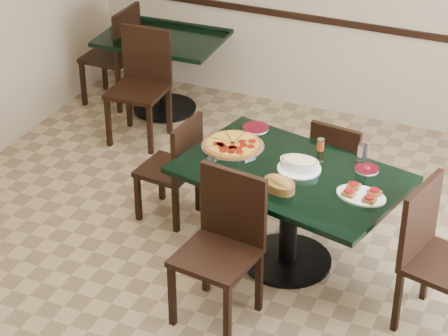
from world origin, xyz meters
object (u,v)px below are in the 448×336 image
at_px(lasagna_casserole, 299,163).
at_px(chair_far, 339,166).
at_px(pepperoni_pizza, 233,145).
at_px(bread_basket, 279,184).
at_px(main_table, 290,195).
at_px(back_chair_left, 118,50).
at_px(chair_right, 434,250).
at_px(chair_left, 176,164).
at_px(back_table, 163,59).
at_px(chair_near, 224,238).
at_px(bruschetta_platter, 361,193).
at_px(back_chair_near, 142,78).

bearing_deg(lasagna_casserole, chair_far, 78.55).
bearing_deg(pepperoni_pizza, bread_basket, -38.64).
height_order(main_table, back_chair_left, back_chair_left).
xyz_separation_m(chair_right, chair_left, (-2.02, 0.44, -0.09)).
bearing_deg(back_table, chair_near, -57.64).
relative_size(chair_far, chair_near, 0.83).
xyz_separation_m(chair_right, bread_basket, (-1.03, -0.01, 0.23)).
xyz_separation_m(chair_far, chair_right, (0.90, -0.92, 0.10)).
distance_m(chair_far, chair_right, 1.29).
distance_m(bread_basket, bruschetta_platter, 0.53).
height_order(back_chair_left, bruschetta_platter, back_chair_left).
xyz_separation_m(chair_left, bruschetta_platter, (1.50, -0.31, 0.30)).
bearing_deg(chair_left, back_table, -144.99).
distance_m(chair_far, bruschetta_platter, 0.93).
bearing_deg(main_table, back_chair_near, 157.90).
bearing_deg(chair_near, back_table, 131.40).
distance_m(back_chair_left, bruschetta_platter, 3.49).
xyz_separation_m(bread_basket, bruschetta_platter, (0.51, 0.13, -0.02)).
distance_m(chair_left, pepperoni_pizza, 0.56).
bearing_deg(bruschetta_platter, back_table, 152.06).
height_order(back_table, bruschetta_platter, bruschetta_platter).
bearing_deg(lasagna_casserole, back_chair_near, 144.69).
height_order(chair_near, chair_left, chair_near).
relative_size(bread_basket, bruschetta_platter, 0.75).
bearing_deg(chair_left, bread_basket, 70.40).
distance_m(pepperoni_pizza, lasagna_casserole, 0.55).
relative_size(chair_left, bruschetta_platter, 2.28).
xyz_separation_m(main_table, pepperoni_pizza, (-0.50, 0.16, 0.20)).
xyz_separation_m(chair_far, chair_near, (-0.35, -1.34, 0.10)).
relative_size(chair_far, back_chair_left, 0.87).
bearing_deg(back_chair_near, chair_left, -54.03).
xyz_separation_m(back_table, back_chair_near, (0.07, -0.53, 0.04)).
relative_size(chair_near, bread_basket, 3.57).
bearing_deg(back_chair_near, pepperoni_pizza, -42.72).
relative_size(main_table, chair_near, 1.66).
bearing_deg(chair_near, bruschetta_platter, 43.74).
height_order(chair_right, back_chair_left, chair_right).
height_order(back_chair_left, bread_basket, back_chair_left).
xyz_separation_m(back_table, chair_left, (0.95, -1.63, -0.05)).
distance_m(back_chair_left, pepperoni_pizza, 2.51).
bearing_deg(chair_right, chair_left, 91.60).
relative_size(chair_right, back_chair_left, 1.03).
height_order(chair_far, bread_basket, bread_basket).
height_order(chair_left, bruschetta_platter, chair_left).
height_order(back_table, pepperoni_pizza, pepperoni_pizza).
distance_m(back_table, chair_right, 3.61).
distance_m(back_table, chair_near, 3.02).
bearing_deg(chair_right, bruschetta_platter, 90.34).
height_order(chair_far, chair_left, chair_left).
distance_m(back_chair_near, lasagna_casserole, 2.28).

